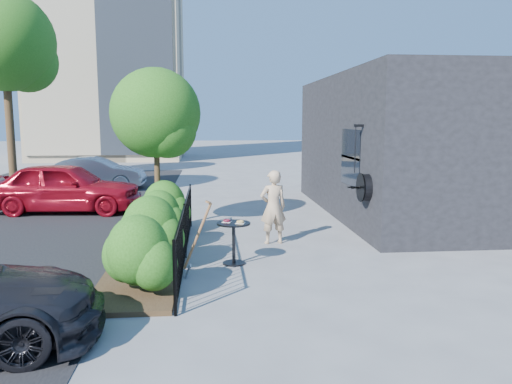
{
  "coord_description": "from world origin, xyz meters",
  "views": [
    {
      "loc": [
        -1.0,
        -9.74,
        2.71
      ],
      "look_at": [
        -0.02,
        0.76,
        1.2
      ],
      "focal_mm": 35.0,
      "sensor_mm": 36.0,
      "label": 1
    }
  ],
  "objects": [
    {
      "name": "street_tree_far",
      "position": [
        -9.94,
        13.96,
        5.92
      ],
      "size": [
        4.4,
        4.4,
        8.28
      ],
      "color": "#3F2B19",
      "rests_on": "ground"
    },
    {
      "name": "car_red",
      "position": [
        -5.28,
        5.4,
        0.75
      ],
      "size": [
        4.54,
        2.12,
        1.5
      ],
      "primitive_type": "imported",
      "rotation": [
        0.0,
        0.0,
        1.49
      ],
      "color": "#A40D1E",
      "rests_on": "ground"
    },
    {
      "name": "shrubs",
      "position": [
        -2.1,
        0.1,
        0.7
      ],
      "size": [
        1.1,
        5.6,
        1.24
      ],
      "color": "#205413",
      "rests_on": "ground"
    },
    {
      "name": "shovel",
      "position": [
        -1.26,
        -1.27,
        0.61
      ],
      "size": [
        0.52,
        0.18,
        1.38
      ],
      "color": "brown",
      "rests_on": "ground"
    },
    {
      "name": "planting_bed",
      "position": [
        -2.2,
        0.0,
        0.04
      ],
      "size": [
        1.3,
        6.0,
        0.08
      ],
      "primitive_type": "cube",
      "color": "#382616",
      "rests_on": "ground"
    },
    {
      "name": "fence",
      "position": [
        -1.5,
        0.0,
        0.56
      ],
      "size": [
        0.05,
        6.05,
        1.1
      ],
      "color": "black",
      "rests_on": "ground"
    },
    {
      "name": "ground",
      "position": [
        0.0,
        0.0,
        0.0
      ],
      "size": [
        120.0,
        120.0,
        0.0
      ],
      "primitive_type": "plane",
      "color": "gray",
      "rests_on": "ground"
    },
    {
      "name": "patio_tree",
      "position": [
        -2.24,
        2.76,
        2.76
      ],
      "size": [
        2.2,
        2.2,
        3.94
      ],
      "color": "#3F2B19",
      "rests_on": "ground"
    },
    {
      "name": "woman",
      "position": [
        0.39,
        1.03,
        0.82
      ],
      "size": [
        0.66,
        0.49,
        1.64
      ],
      "primitive_type": "imported",
      "rotation": [
        0.0,
        0.0,
        3.32
      ],
      "color": "tan",
      "rests_on": "ground"
    },
    {
      "name": "cafe_table",
      "position": [
        -0.56,
        -0.51,
        0.56
      ],
      "size": [
        0.64,
        0.64,
        0.86
      ],
      "rotation": [
        0.0,
        0.0,
        -0.32
      ],
      "color": "black",
      "rests_on": "ground"
    },
    {
      "name": "shop_building",
      "position": [
        5.5,
        4.5,
        2.0
      ],
      "size": [
        6.22,
        9.0,
        4.0
      ],
      "color": "black",
      "rests_on": "ground"
    },
    {
      "name": "car_silver",
      "position": [
        -5.56,
        10.68,
        0.64
      ],
      "size": [
        3.9,
        1.44,
        1.27
      ],
      "primitive_type": "imported",
      "rotation": [
        0.0,
        0.0,
        1.55
      ],
      "color": "#B0B1B5",
      "rests_on": "ground"
    }
  ]
}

